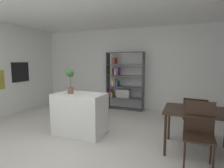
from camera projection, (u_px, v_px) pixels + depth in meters
name	position (u px, v px, depth m)	size (l,w,h in m)	color
ground_plane	(83.00, 145.00, 3.52)	(10.17, 10.17, 0.00)	beige
back_partition	(130.00, 69.00, 6.24)	(7.39, 0.06, 2.66)	white
built_in_oven	(20.00, 72.00, 5.72)	(0.06, 0.61, 0.60)	black
kitchen_island	(80.00, 114.00, 4.01)	(1.07, 0.65, 0.89)	white
potted_plant_on_island	(70.00, 80.00, 3.91)	(0.15, 0.15, 0.50)	brown
open_bookshelf	(123.00, 83.00, 6.07)	(1.23, 0.31, 1.87)	#4C4C51
dining_table	(198.00, 114.00, 3.18)	(1.11, 0.83, 0.75)	black
dining_chair_near	(199.00, 128.00, 2.78)	(0.44, 0.43, 0.97)	black
dining_chair_far	(195.00, 115.00, 3.61)	(0.48, 0.49, 0.88)	black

